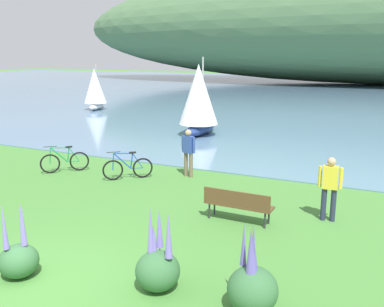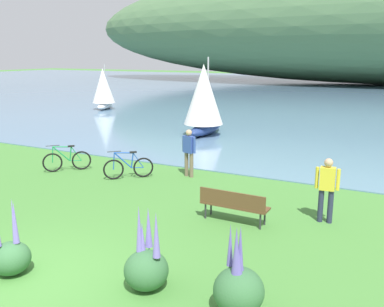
{
  "view_description": "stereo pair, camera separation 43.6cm",
  "coord_description": "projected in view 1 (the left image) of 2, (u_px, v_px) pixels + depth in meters",
  "views": [
    {
      "loc": [
        5.78,
        -5.43,
        4.25
      ],
      "look_at": [
        -0.2,
        7.14,
        1.0
      ],
      "focal_mm": 39.48,
      "sensor_mm": 36.0,
      "label": 1
    },
    {
      "loc": [
        6.17,
        -5.24,
        4.25
      ],
      "look_at": [
        -0.2,
        7.14,
        1.0
      ],
      "focal_mm": 39.48,
      "sensor_mm": 36.0,
      "label": 2
    }
  ],
  "objects": [
    {
      "name": "sailboat_nearest_to_shore",
      "position": [
        95.0,
        89.0,
        33.07
      ],
      "size": [
        2.28,
        3.09,
        3.51
      ],
      "color": "white",
      "rests_on": "bay_water"
    },
    {
      "name": "echium_bush_beside_closest",
      "position": [
        18.0,
        258.0,
        8.23
      ],
      "size": [
        0.77,
        0.77,
        1.59
      ],
      "color": "#386B3D",
      "rests_on": "ground"
    },
    {
      "name": "person_on_the_grass",
      "position": [
        330.0,
        185.0,
        10.91
      ],
      "size": [
        0.61,
        0.25,
        1.71
      ],
      "color": "#282D47",
      "rests_on": "ground"
    },
    {
      "name": "echium_bush_mid_cluster",
      "position": [
        158.0,
        267.0,
        7.77
      ],
      "size": [
        0.83,
        0.83,
        1.6
      ],
      "color": "#386B3D",
      "rests_on": "ground"
    },
    {
      "name": "ground_plane",
      "position": [
        43.0,
        280.0,
        8.16
      ],
      "size": [
        200.0,
        200.0,
        0.0
      ],
      "primitive_type": "plane",
      "color": "#478438"
    },
    {
      "name": "bicycle_leaning_near_bench",
      "position": [
        128.0,
        168.0,
        14.77
      ],
      "size": [
        1.34,
        1.24,
        1.01
      ],
      "color": "black",
      "rests_on": "ground"
    },
    {
      "name": "echium_bush_closest_to_camera",
      "position": [
        252.0,
        287.0,
        7.09
      ],
      "size": [
        0.87,
        0.87,
        1.58
      ],
      "color": "#386B3D",
      "rests_on": "ground"
    },
    {
      "name": "person_at_shoreline",
      "position": [
        188.0,
        150.0,
        14.93
      ],
      "size": [
        0.59,
        0.31,
        1.71
      ],
      "color": "#72604C",
      "rests_on": "ground"
    },
    {
      "name": "park_bench_near_camera",
      "position": [
        238.0,
        203.0,
        10.91
      ],
      "size": [
        1.81,
        0.52,
        0.88
      ],
      "color": "brown",
      "rests_on": "ground"
    },
    {
      "name": "bay_water",
      "position": [
        341.0,
        91.0,
        50.92
      ],
      "size": [
        180.0,
        80.0,
        0.04
      ],
      "primitive_type": "cube",
      "color": "#5B7F9E",
      "rests_on": "ground"
    },
    {
      "name": "sailboat_mid_bay",
      "position": [
        199.0,
        99.0,
        22.36
      ],
      "size": [
        2.17,
        3.55,
        4.12
      ],
      "color": "navy",
      "rests_on": "bay_water"
    },
    {
      "name": "bicycle_beside_path",
      "position": [
        65.0,
        161.0,
        15.67
      ],
      "size": [
        1.26,
        1.32,
        1.01
      ],
      "color": "black",
      "rests_on": "ground"
    }
  ]
}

